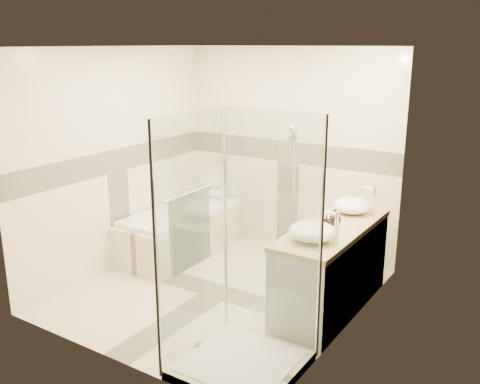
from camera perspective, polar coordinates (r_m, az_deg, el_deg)
The scene contains 12 objects.
room at distance 5.29m, azimuth -1.80°, elevation 1.66°, with size 2.82×3.02×2.52m.
bathtub at distance 6.68m, azimuth -6.27°, elevation -3.94°, with size 0.75×1.70×0.56m.
vanity at distance 5.31m, azimuth 9.72°, elevation -8.01°, with size 0.58×1.62×0.85m.
shower_enclosure at distance 4.38m, azimuth -0.64°, elevation -11.97°, with size 0.96×0.93×2.04m.
vessel_sink_near at distance 5.59m, azimuth 11.87°, elevation -1.39°, with size 0.40×0.40×0.16m, color white.
vessel_sink_far at distance 4.76m, azimuth 7.70°, elevation -4.17°, with size 0.42×0.42×0.17m, color white.
faucet_near at distance 5.50m, azimuth 14.01°, elevation -0.75°, with size 0.13×0.03×0.31m.
faucet_far at distance 4.65m, azimuth 10.14°, elevation -3.56°, with size 0.12×0.03×0.30m.
amenity_bottle_a at distance 5.03m, azimuth 9.20°, elevation -3.25°, with size 0.07×0.07×0.15m, color black.
amenity_bottle_b at distance 5.21m, azimuth 10.11°, elevation -2.64°, with size 0.12×0.12×0.15m, color black.
folded_towels at distance 5.76m, azimuth 12.49°, elevation -1.37°, with size 0.13×0.22×0.07m, color silver.
rolled_towel at distance 7.06m, azimuth -2.63°, elevation -0.20°, with size 0.10×0.10×0.22m, color silver.
Camera 1 is at (2.98, -4.20, 2.54)m, focal length 40.00 mm.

